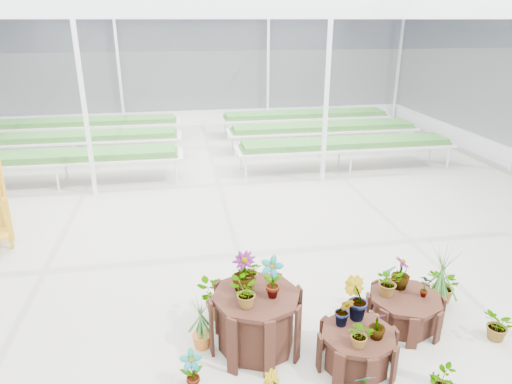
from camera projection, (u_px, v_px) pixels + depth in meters
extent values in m
plane|color=gray|center=(231.00, 262.00, 8.43)|extent=(24.00, 24.00, 0.00)
cylinder|color=#371B12|center=(256.00, 320.00, 6.12)|extent=(1.33, 1.33, 0.83)
cylinder|color=#371B12|center=(357.00, 349.00, 5.81)|extent=(1.02, 1.02, 0.52)
cylinder|color=#371B12|center=(404.00, 310.00, 6.62)|extent=(1.29, 1.29, 0.48)
imported|color=#366E2C|center=(244.00, 273.00, 5.95)|extent=(0.42, 0.42, 0.55)
imported|color=#366E2C|center=(272.00, 278.00, 5.81)|extent=(0.36, 0.31, 0.57)
imported|color=#366E2C|center=(249.00, 272.00, 6.09)|extent=(0.46, 0.49, 0.42)
imported|color=#366E2C|center=(245.00, 293.00, 5.63)|extent=(0.37, 0.32, 0.40)
imported|color=#366E2C|center=(344.00, 311.00, 5.78)|extent=(0.29, 0.27, 0.43)
imported|color=#366E2C|center=(377.00, 325.00, 5.56)|extent=(0.25, 0.25, 0.36)
imported|color=#366E2C|center=(356.00, 299.00, 5.90)|extent=(0.41, 0.40, 0.58)
imported|color=#366E2C|center=(361.00, 334.00, 5.42)|extent=(0.38, 0.35, 0.34)
imported|color=#366E2C|center=(389.00, 282.00, 6.51)|extent=(0.42, 0.38, 0.42)
imported|color=#366E2C|center=(425.00, 286.00, 6.47)|extent=(0.21, 0.23, 0.35)
imported|color=#366E2C|center=(401.00, 273.00, 6.67)|extent=(0.33, 0.33, 0.49)
imported|color=#366E2C|center=(192.00, 370.00, 5.45)|extent=(0.31, 0.23, 0.54)
imported|color=#366E2C|center=(218.00, 299.00, 6.74)|extent=(0.73, 0.76, 0.65)
imported|color=#366E2C|center=(440.00, 382.00, 5.38)|extent=(0.38, 0.41, 0.38)
imported|color=#366E2C|center=(499.00, 326.00, 6.29)|extent=(0.46, 0.50, 0.47)
imported|color=#366E2C|center=(445.00, 286.00, 7.14)|extent=(0.52, 0.58, 0.58)
imported|color=#366E2C|center=(389.00, 280.00, 7.33)|extent=(0.35, 0.35, 0.55)
imported|color=#366E2C|center=(256.00, 294.00, 6.90)|extent=(0.42, 0.42, 0.60)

